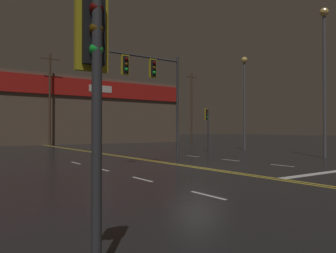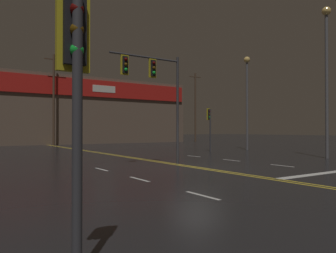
{
  "view_description": "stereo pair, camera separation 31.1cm",
  "coord_description": "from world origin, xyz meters",
  "px_view_note": "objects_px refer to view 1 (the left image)",
  "views": [
    {
      "loc": [
        -10.15,
        -12.2,
        1.8
      ],
      "look_at": [
        0.0,
        2.46,
        2.0
      ],
      "focal_mm": 35.0,
      "sensor_mm": 36.0,
      "label": 1
    },
    {
      "loc": [
        -9.89,
        -12.37,
        1.8
      ],
      "look_at": [
        0.0,
        2.46,
        2.0
      ],
      "focal_mm": 35.0,
      "sensor_mm": 36.0,
      "label": 2
    }
  ],
  "objects_px": {
    "traffic_signal_corner_southwest": "(94,66)",
    "streetlight_near_right": "(324,62)",
    "traffic_signal_corner_northeast": "(207,120)",
    "traffic_signal_median": "(153,80)",
    "streetlight_near_left": "(244,90)"
  },
  "relations": [
    {
      "from": "traffic_signal_corner_southwest",
      "to": "streetlight_near_right",
      "type": "relative_size",
      "value": 0.36
    },
    {
      "from": "traffic_signal_corner_northeast",
      "to": "traffic_signal_median",
      "type": "bearing_deg",
      "value": -145.7
    },
    {
      "from": "traffic_signal_median",
      "to": "streetlight_near_right",
      "type": "distance_m",
      "value": 11.74
    },
    {
      "from": "traffic_signal_corner_northeast",
      "to": "streetlight_near_left",
      "type": "relative_size",
      "value": 0.43
    },
    {
      "from": "streetlight_near_left",
      "to": "streetlight_near_right",
      "type": "relative_size",
      "value": 0.87
    },
    {
      "from": "traffic_signal_median",
      "to": "traffic_signal_corner_southwest",
      "type": "xyz_separation_m",
      "value": [
        -7.53,
        -10.67,
        -1.85
      ]
    },
    {
      "from": "traffic_signal_median",
      "to": "streetlight_near_left",
      "type": "distance_m",
      "value": 14.94
    },
    {
      "from": "traffic_signal_median",
      "to": "streetlight_near_right",
      "type": "height_order",
      "value": "streetlight_near_right"
    },
    {
      "from": "traffic_signal_corner_northeast",
      "to": "streetlight_near_right",
      "type": "distance_m",
      "value": 10.26
    },
    {
      "from": "streetlight_near_left",
      "to": "traffic_signal_corner_northeast",
      "type": "bearing_deg",
      "value": 172.27
    },
    {
      "from": "streetlight_near_left",
      "to": "streetlight_near_right",
      "type": "xyz_separation_m",
      "value": [
        -2.41,
        -8.97,
        0.68
      ]
    },
    {
      "from": "streetlight_near_right",
      "to": "traffic_signal_median",
      "type": "bearing_deg",
      "value": 165.21
    },
    {
      "from": "streetlight_near_left",
      "to": "traffic_signal_corner_southwest",
      "type": "bearing_deg",
      "value": -141.75
    },
    {
      "from": "traffic_signal_median",
      "to": "traffic_signal_corner_southwest",
      "type": "bearing_deg",
      "value": -125.21
    },
    {
      "from": "traffic_signal_median",
      "to": "traffic_signal_corner_northeast",
      "type": "xyz_separation_m",
      "value": [
        9.61,
        6.56,
        -1.75
      ]
    }
  ]
}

